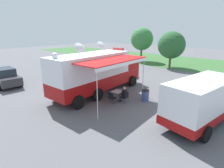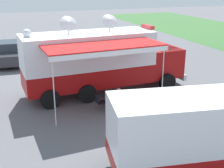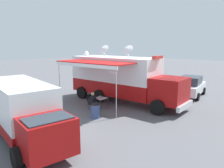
{
  "view_description": "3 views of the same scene",
  "coord_description": "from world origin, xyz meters",
  "px_view_note": "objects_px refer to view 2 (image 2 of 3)",
  "views": [
    {
      "loc": [
        10.8,
        -9.27,
        5.28
      ],
      "look_at": [
        1.89,
        0.51,
        1.27
      ],
      "focal_mm": 28.27,
      "sensor_mm": 36.0,
      "label": 1
    },
    {
      "loc": [
        15.75,
        -4.43,
        6.17
      ],
      "look_at": [
        2.2,
        0.58,
        1.22
      ],
      "focal_mm": 48.42,
      "sensor_mm": 36.0,
      "label": 2
    },
    {
      "loc": [
        13.01,
        11.26,
        4.53
      ],
      "look_at": [
        1.51,
        1.04,
        1.67
      ],
      "focal_mm": 34.87,
      "sensor_mm": 36.0,
      "label": 3
    }
  ],
  "objects_px": {
    "folding_table": "(114,95)",
    "car_behind_truck": "(10,53)",
    "seated_responder": "(118,99)",
    "car_far_corner": "(120,53)",
    "command_truck": "(101,60)",
    "trash_bin": "(153,108)",
    "folding_chair_at_table": "(120,103)",
    "water_bottle": "(118,92)",
    "support_truck": "(204,133)",
    "folding_chair_beside_table": "(100,101)"
  },
  "relations": [
    {
      "from": "folding_table",
      "to": "car_behind_truck",
      "type": "bearing_deg",
      "value": -156.76
    },
    {
      "from": "seated_responder",
      "to": "car_far_corner",
      "type": "relative_size",
      "value": 0.28
    },
    {
      "from": "seated_responder",
      "to": "folding_table",
      "type": "bearing_deg",
      "value": 176.18
    },
    {
      "from": "command_truck",
      "to": "trash_bin",
      "type": "xyz_separation_m",
      "value": [
        4.08,
        1.2,
        -1.49
      ]
    },
    {
      "from": "seated_responder",
      "to": "folding_chair_at_table",
      "type": "bearing_deg",
      "value": 2.95
    },
    {
      "from": "command_truck",
      "to": "water_bottle",
      "type": "distance_m",
      "value": 2.73
    },
    {
      "from": "support_truck",
      "to": "folding_chair_at_table",
      "type": "bearing_deg",
      "value": -170.3
    },
    {
      "from": "folding_chair_beside_table",
      "to": "car_far_corner",
      "type": "bearing_deg",
      "value": 152.0
    },
    {
      "from": "command_truck",
      "to": "seated_responder",
      "type": "height_order",
      "value": "command_truck"
    },
    {
      "from": "water_bottle",
      "to": "support_truck",
      "type": "distance_m",
      "value": 6.0
    },
    {
      "from": "water_bottle",
      "to": "support_truck",
      "type": "xyz_separation_m",
      "value": [
        5.92,
        0.74,
        0.55
      ]
    },
    {
      "from": "trash_bin",
      "to": "support_truck",
      "type": "distance_m",
      "value": 4.46
    },
    {
      "from": "command_truck",
      "to": "folding_chair_beside_table",
      "type": "relative_size",
      "value": 11.04
    },
    {
      "from": "car_far_corner",
      "to": "support_truck",
      "type": "bearing_deg",
      "value": -10.21
    },
    {
      "from": "support_truck",
      "to": "car_far_corner",
      "type": "xyz_separation_m",
      "value": [
        -13.84,
        2.49,
        -0.51
      ]
    },
    {
      "from": "water_bottle",
      "to": "car_far_corner",
      "type": "distance_m",
      "value": 8.55
    },
    {
      "from": "seated_responder",
      "to": "trash_bin",
      "type": "relative_size",
      "value": 1.37
    },
    {
      "from": "support_truck",
      "to": "folding_table",
      "type": "bearing_deg",
      "value": -171.85
    },
    {
      "from": "support_truck",
      "to": "car_far_corner",
      "type": "distance_m",
      "value": 14.07
    },
    {
      "from": "folding_chair_at_table",
      "to": "seated_responder",
      "type": "xyz_separation_m",
      "value": [
        -0.19,
        -0.01,
        0.14
      ]
    },
    {
      "from": "car_far_corner",
      "to": "folding_chair_beside_table",
      "type": "bearing_deg",
      "value": -28.0
    },
    {
      "from": "folding_table",
      "to": "folding_chair_at_table",
      "type": "relative_size",
      "value": 0.97
    },
    {
      "from": "command_truck",
      "to": "water_bottle",
      "type": "xyz_separation_m",
      "value": [
        2.49,
        0.04,
        -1.11
      ]
    },
    {
      "from": "seated_responder",
      "to": "trash_bin",
      "type": "xyz_separation_m",
      "value": [
        1.12,
        1.32,
        -0.2
      ]
    },
    {
      "from": "water_bottle",
      "to": "folding_chair_at_table",
      "type": "height_order",
      "value": "water_bottle"
    },
    {
      "from": "folding_chair_at_table",
      "to": "car_behind_truck",
      "type": "distance_m",
      "value": 12.33
    },
    {
      "from": "folding_table",
      "to": "car_behind_truck",
      "type": "xyz_separation_m",
      "value": [
        -10.66,
        -4.58,
        0.21
      ]
    },
    {
      "from": "trash_bin",
      "to": "support_truck",
      "type": "height_order",
      "value": "support_truck"
    },
    {
      "from": "command_truck",
      "to": "trash_bin",
      "type": "relative_size",
      "value": 10.55
    },
    {
      "from": "water_bottle",
      "to": "car_far_corner",
      "type": "bearing_deg",
      "value": 157.76
    },
    {
      "from": "water_bottle",
      "to": "trash_bin",
      "type": "bearing_deg",
      "value": 36.09
    },
    {
      "from": "folding_chair_beside_table",
      "to": "car_far_corner",
      "type": "distance_m",
      "value": 8.98
    },
    {
      "from": "water_bottle",
      "to": "support_truck",
      "type": "bearing_deg",
      "value": 7.15
    },
    {
      "from": "support_truck",
      "to": "car_behind_truck",
      "type": "relative_size",
      "value": 1.65
    },
    {
      "from": "water_bottle",
      "to": "trash_bin",
      "type": "relative_size",
      "value": 0.25
    },
    {
      "from": "folding_chair_at_table",
      "to": "car_far_corner",
      "type": "bearing_deg",
      "value": 158.39
    },
    {
      "from": "water_bottle",
      "to": "car_behind_truck",
      "type": "height_order",
      "value": "car_behind_truck"
    },
    {
      "from": "command_truck",
      "to": "car_behind_truck",
      "type": "height_order",
      "value": "command_truck"
    },
    {
      "from": "folding_chair_at_table",
      "to": "support_truck",
      "type": "xyz_separation_m",
      "value": [
        5.27,
        0.9,
        0.87
      ]
    },
    {
      "from": "trash_bin",
      "to": "folding_chair_beside_table",
      "type": "bearing_deg",
      "value": -126.52
    },
    {
      "from": "folding_table",
      "to": "car_behind_truck",
      "type": "relative_size",
      "value": 0.2
    },
    {
      "from": "trash_bin",
      "to": "car_far_corner",
      "type": "height_order",
      "value": "car_far_corner"
    },
    {
      "from": "trash_bin",
      "to": "car_far_corner",
      "type": "relative_size",
      "value": 0.21
    },
    {
      "from": "support_truck",
      "to": "water_bottle",
      "type": "bearing_deg",
      "value": -172.85
    },
    {
      "from": "folding_chair_beside_table",
      "to": "car_behind_truck",
      "type": "xyz_separation_m",
      "value": [
        -10.81,
        -3.73,
        0.37
      ]
    },
    {
      "from": "seated_responder",
      "to": "trash_bin",
      "type": "distance_m",
      "value": 1.75
    },
    {
      "from": "trash_bin",
      "to": "car_far_corner",
      "type": "xyz_separation_m",
      "value": [
        -9.5,
        2.08,
        0.42
      ]
    },
    {
      "from": "water_bottle",
      "to": "car_far_corner",
      "type": "relative_size",
      "value": 0.05
    },
    {
      "from": "seated_responder",
      "to": "car_behind_truck",
      "type": "distance_m",
      "value": 12.15
    },
    {
      "from": "folding_chair_beside_table",
      "to": "folding_table",
      "type": "bearing_deg",
      "value": 100.44
    }
  ]
}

